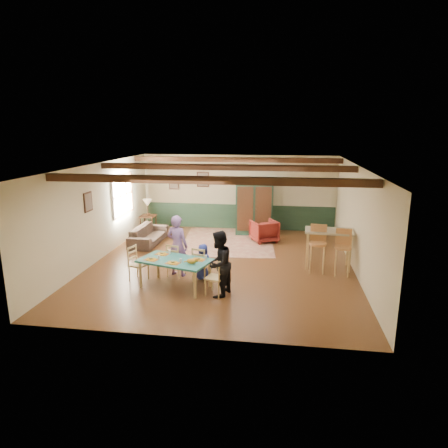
# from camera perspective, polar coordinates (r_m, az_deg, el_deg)

# --- Properties ---
(floor) EXTENTS (8.00, 8.00, 0.00)m
(floor) POSITION_cam_1_polar(r_m,az_deg,el_deg) (11.04, -0.29, -5.70)
(floor) COLOR #4F2B16
(floor) RESTS_ON ground
(wall_back) EXTENTS (7.00, 0.02, 2.70)m
(wall_back) POSITION_cam_1_polar(r_m,az_deg,el_deg) (14.57, 2.05, 4.54)
(wall_back) COLOR beige
(wall_back) RESTS_ON floor
(wall_left) EXTENTS (0.02, 8.00, 2.70)m
(wall_left) POSITION_cam_1_polar(r_m,az_deg,el_deg) (11.71, -17.50, 1.63)
(wall_left) COLOR beige
(wall_left) RESTS_ON floor
(wall_right) EXTENTS (0.02, 8.00, 2.70)m
(wall_right) POSITION_cam_1_polar(r_m,az_deg,el_deg) (10.74, 18.51, 0.51)
(wall_right) COLOR beige
(wall_right) RESTS_ON floor
(ceiling) EXTENTS (7.00, 8.00, 0.02)m
(ceiling) POSITION_cam_1_polar(r_m,az_deg,el_deg) (10.46, -0.30, 8.39)
(ceiling) COLOR silver
(ceiling) RESTS_ON wall_back
(wainscot_back) EXTENTS (6.95, 0.03, 0.90)m
(wainscot_back) POSITION_cam_1_polar(r_m,az_deg,el_deg) (14.72, 2.02, 1.06)
(wainscot_back) COLOR #1C3323
(wainscot_back) RESTS_ON floor
(ceiling_beam_front) EXTENTS (6.95, 0.16, 0.16)m
(ceiling_beam_front) POSITION_cam_1_polar(r_m,az_deg,el_deg) (8.22, -2.71, 6.28)
(ceiling_beam_front) COLOR black
(ceiling_beam_front) RESTS_ON ceiling
(ceiling_beam_mid) EXTENTS (6.95, 0.16, 0.16)m
(ceiling_beam_mid) POSITION_cam_1_polar(r_m,az_deg,el_deg) (10.86, 0.01, 8.11)
(ceiling_beam_mid) COLOR black
(ceiling_beam_mid) RESTS_ON ceiling
(ceiling_beam_back) EXTENTS (6.95, 0.16, 0.16)m
(ceiling_beam_back) POSITION_cam_1_polar(r_m,az_deg,el_deg) (13.43, 1.63, 9.18)
(ceiling_beam_back) COLOR black
(ceiling_beam_back) RESTS_ON ceiling
(window_left) EXTENTS (0.06, 1.60, 1.30)m
(window_left) POSITION_cam_1_polar(r_m,az_deg,el_deg) (13.18, -14.28, 4.03)
(window_left) COLOR white
(window_left) RESTS_ON wall_left
(picture_left_wall) EXTENTS (0.04, 0.42, 0.52)m
(picture_left_wall) POSITION_cam_1_polar(r_m,az_deg,el_deg) (11.09, -18.83, 3.00)
(picture_left_wall) COLOR gray
(picture_left_wall) RESTS_ON wall_left
(picture_back_a) EXTENTS (0.45, 0.04, 0.55)m
(picture_back_a) POSITION_cam_1_polar(r_m,az_deg,el_deg) (14.67, -3.03, 6.37)
(picture_back_a) COLOR gray
(picture_back_a) RESTS_ON wall_back
(picture_back_b) EXTENTS (0.38, 0.04, 0.48)m
(picture_back_b) POSITION_cam_1_polar(r_m,az_deg,el_deg) (14.94, -7.18, 5.83)
(picture_back_b) COLOR gray
(picture_back_b) RESTS_ON wall_back
(dining_table) EXTENTS (1.81, 1.32, 0.68)m
(dining_table) POSITION_cam_1_polar(r_m,az_deg,el_deg) (9.45, -6.99, -7.05)
(dining_table) COLOR #226C67
(dining_table) RESTS_ON floor
(dining_chair_far_left) EXTENTS (0.47, 0.49, 0.86)m
(dining_chair_far_left) POSITION_cam_1_polar(r_m,az_deg,el_deg) (10.11, -6.84, -5.08)
(dining_chair_far_left) COLOR tan
(dining_chair_far_left) RESTS_ON floor
(dining_chair_far_right) EXTENTS (0.47, 0.49, 0.86)m
(dining_chair_far_right) POSITION_cam_1_polar(r_m,az_deg,el_deg) (9.78, -3.20, -5.68)
(dining_chair_far_right) COLOR tan
(dining_chair_far_right) RESTS_ON floor
(dining_chair_end_left) EXTENTS (0.49, 0.47, 0.86)m
(dining_chair_end_left) POSITION_cam_1_polar(r_m,az_deg,el_deg) (9.97, -12.13, -5.58)
(dining_chair_end_left) COLOR tan
(dining_chair_end_left) RESTS_ON floor
(dining_chair_end_right) EXTENTS (0.49, 0.47, 0.86)m
(dining_chair_end_right) POSITION_cam_1_polar(r_m,az_deg,el_deg) (8.94, -1.28, -7.54)
(dining_chair_end_right) COLOR tan
(dining_chair_end_right) RESTS_ON floor
(person_man) EXTENTS (0.65, 0.52, 1.56)m
(person_man) POSITION_cam_1_polar(r_m,az_deg,el_deg) (10.07, -6.68, -3.08)
(person_man) COLOR #785593
(person_man) RESTS_ON floor
(person_woman) EXTENTS (0.74, 0.85, 1.49)m
(person_woman) POSITION_cam_1_polar(r_m,az_deg,el_deg) (8.80, -0.76, -5.71)
(person_woman) COLOR black
(person_woman) RESTS_ON floor
(person_child) EXTENTS (0.51, 0.40, 0.91)m
(person_child) POSITION_cam_1_polar(r_m,az_deg,el_deg) (9.83, -3.01, -5.42)
(person_child) COLOR navy
(person_child) RESTS_ON floor
(cat) EXTENTS (0.35, 0.21, 0.16)m
(cat) POSITION_cam_1_polar(r_m,az_deg,el_deg) (8.99, -4.66, -5.23)
(cat) COLOR orange
(cat) RESTS_ON dining_table
(place_setting_near_left) EXTENTS (0.42, 0.36, 0.11)m
(place_setting_near_left) POSITION_cam_1_polar(r_m,az_deg,el_deg) (9.40, -10.37, -4.74)
(place_setting_near_left) COLOR gold
(place_setting_near_left) RESTS_ON dining_table
(place_setting_near_center) EXTENTS (0.42, 0.36, 0.11)m
(place_setting_near_center) POSITION_cam_1_polar(r_m,az_deg,el_deg) (9.09, -7.32, -5.27)
(place_setting_near_center) COLOR gold
(place_setting_near_center) RESTS_ON dining_table
(place_setting_far_left) EXTENTS (0.42, 0.36, 0.11)m
(place_setting_far_left) POSITION_cam_1_polar(r_m,az_deg,el_deg) (9.75, -8.86, -4.00)
(place_setting_far_left) COLOR gold
(place_setting_far_left) RESTS_ON dining_table
(place_setting_far_right) EXTENTS (0.42, 0.36, 0.11)m
(place_setting_far_right) POSITION_cam_1_polar(r_m,az_deg,el_deg) (9.26, -3.71, -4.82)
(place_setting_far_right) COLOR gold
(place_setting_far_right) RESTS_ON dining_table
(area_rug) EXTENTS (3.19, 3.68, 0.01)m
(area_rug) POSITION_cam_1_polar(r_m,az_deg,el_deg) (13.15, 0.58, -2.47)
(area_rug) COLOR beige
(area_rug) RESTS_ON floor
(armoire) EXTENTS (1.43, 0.65, 1.98)m
(armoire) POSITION_cam_1_polar(r_m,az_deg,el_deg) (13.87, 4.34, 2.52)
(armoire) COLOR black
(armoire) RESTS_ON floor
(armchair) EXTENTS (1.04, 1.05, 0.72)m
(armchair) POSITION_cam_1_polar(r_m,az_deg,el_deg) (13.11, 5.75, -1.00)
(armchair) COLOR #521010
(armchair) RESTS_ON floor
(sofa) EXTENTS (0.80, 1.93, 0.56)m
(sofa) POSITION_cam_1_polar(r_m,az_deg,el_deg) (13.13, -10.71, -1.50)
(sofa) COLOR #3B2D25
(sofa) RESTS_ON floor
(end_table) EXTENTS (0.52, 0.52, 0.63)m
(end_table) POSITION_cam_1_polar(r_m,az_deg,el_deg) (14.42, -10.75, 0.00)
(end_table) COLOR black
(end_table) RESTS_ON floor
(table_lamp) EXTENTS (0.35, 0.35, 0.58)m
(table_lamp) POSITION_cam_1_polar(r_m,az_deg,el_deg) (14.29, -10.86, 2.35)
(table_lamp) COLOR beige
(table_lamp) RESTS_ON end_table
(counter_table) EXTENTS (1.28, 0.80, 1.03)m
(counter_table) POSITION_cam_1_polar(r_m,az_deg,el_deg) (10.98, 14.62, -3.45)
(counter_table) COLOR beige
(counter_table) RESTS_ON floor
(bar_stool_left) EXTENTS (0.48, 0.51, 1.23)m
(bar_stool_left) POSITION_cam_1_polar(r_m,az_deg,el_deg) (10.54, 13.22, -3.53)
(bar_stool_left) COLOR tan
(bar_stool_left) RESTS_ON floor
(bar_stool_right) EXTENTS (0.47, 0.51, 1.17)m
(bar_stool_right) POSITION_cam_1_polar(r_m,az_deg,el_deg) (10.49, 16.58, -3.98)
(bar_stool_right) COLOR tan
(bar_stool_right) RESTS_ON floor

